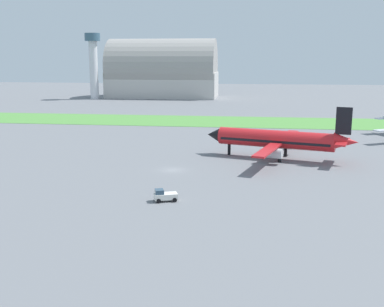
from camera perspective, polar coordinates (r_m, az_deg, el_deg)
ground_plane at (r=93.64m, az=-2.37°, el=-2.03°), size 600.00×600.00×0.00m
grass_taxiway_strip at (r=164.15m, az=1.96°, el=3.96°), size 360.00×28.00×0.08m
airplane_midfield_jet at (r=104.54m, az=10.46°, el=1.67°), size 33.10×33.46×12.06m
pushback_tug_near_gate at (r=73.71m, az=-3.35°, el=-5.13°), size 3.99×3.01×1.95m
hangar_distant at (r=261.46m, az=-3.58°, el=9.84°), size 59.38×30.41×31.70m
control_tower at (r=254.58m, az=-11.93°, el=11.05°), size 8.00×8.00×34.05m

